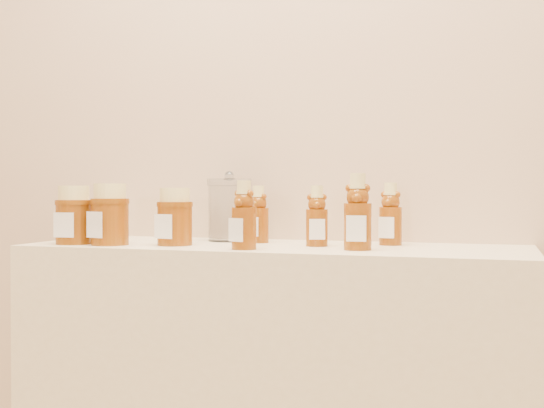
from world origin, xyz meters
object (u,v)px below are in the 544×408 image
(bear_bottle_back_left, at_px, (258,210))
(honey_jar_left, at_px, (110,214))
(glass_canister, at_px, (229,207))
(bear_bottle_front_left, at_px, (244,210))

(bear_bottle_back_left, height_order, honey_jar_left, bear_bottle_back_left)
(honey_jar_left, xyz_separation_m, glass_canister, (0.23, 0.21, 0.01))
(bear_bottle_back_left, xyz_separation_m, glass_canister, (-0.09, 0.03, 0.01))
(bear_bottle_back_left, distance_m, glass_canister, 0.10)
(bear_bottle_back_left, relative_size, glass_canister, 0.92)
(honey_jar_left, height_order, glass_canister, glass_canister)
(honey_jar_left, relative_size, glass_canister, 0.84)
(glass_canister, bearing_deg, bear_bottle_front_left, -61.17)
(bear_bottle_back_left, relative_size, honey_jar_left, 1.10)
(glass_canister, bearing_deg, bear_bottle_back_left, -19.90)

